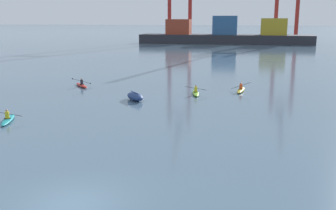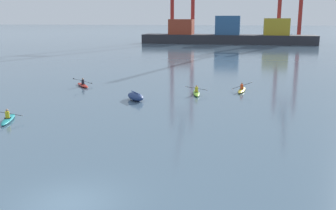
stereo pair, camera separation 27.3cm
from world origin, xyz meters
name	(u,v)px [view 1 (the left image)]	position (x,y,z in m)	size (l,w,h in m)	color
ground_plane	(72,205)	(0.00, 0.00, 0.00)	(800.00, 800.00, 0.00)	slate
container_barge	(225,35)	(0.86, 103.57, 2.64)	(50.21, 8.06, 8.05)	#28282D
capsized_dinghy	(135,97)	(-3.10, 20.38, 0.35)	(2.50, 2.71, 0.76)	navy
kayak_lime	(196,93)	(2.04, 24.35, 0.17)	(2.24, 3.45, 0.95)	#7ABC2D
kayak_teal	(8,119)	(-10.23, 11.31, 0.17)	(2.13, 3.40, 0.95)	teal
kayak_yellow	(241,90)	(6.44, 26.85, 0.17)	(2.15, 3.45, 1.08)	yellow
kayak_red	(82,85)	(-10.95, 26.36, 0.17)	(2.67, 2.97, 1.03)	red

